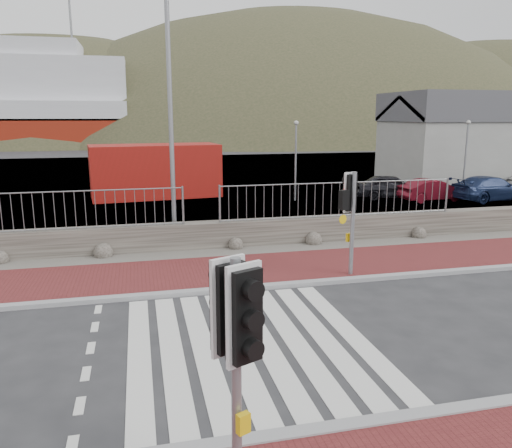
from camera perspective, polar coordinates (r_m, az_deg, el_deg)
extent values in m
plane|color=#28282B|center=(10.02, -0.77, -13.49)|extent=(220.00, 220.00, 0.00)
cube|color=maroon|center=(14.12, -4.76, -5.56)|extent=(40.00, 3.00, 0.08)
cube|color=gray|center=(7.49, 4.66, -22.86)|extent=(40.00, 0.25, 0.12)
cube|color=gray|center=(12.72, -3.73, -7.54)|extent=(40.00, 0.25, 0.12)
cube|color=silver|center=(9.82, -13.21, -14.34)|extent=(0.42, 5.60, 0.01)
cube|color=silver|center=(9.83, -9.60, -14.15)|extent=(0.42, 5.60, 0.01)
cube|color=silver|center=(9.88, -6.02, -13.91)|extent=(0.42, 5.60, 0.01)
cube|color=silver|center=(9.96, -2.50, -13.62)|extent=(0.42, 5.60, 0.01)
cube|color=silver|center=(10.08, 0.94, -13.29)|extent=(0.42, 5.60, 0.01)
cube|color=silver|center=(10.23, 4.29, -12.92)|extent=(0.42, 5.60, 0.01)
cube|color=silver|center=(10.41, 7.52, -12.53)|extent=(0.42, 5.60, 0.01)
cube|color=silver|center=(10.62, 10.62, -12.11)|extent=(0.42, 5.60, 0.01)
cube|color=#59544C|center=(16.03, -5.84, -3.45)|extent=(40.00, 1.50, 0.06)
cube|color=#443E38|center=(16.69, -6.23, -1.34)|extent=(40.00, 0.60, 0.90)
cylinder|color=gray|center=(16.37, -23.24, 3.35)|extent=(8.40, 0.04, 0.04)
cylinder|color=gray|center=(16.27, -8.35, 2.03)|extent=(0.07, 0.07, 1.20)
cylinder|color=gray|center=(17.47, 9.57, 4.68)|extent=(8.40, 0.04, 0.04)
cylinder|color=gray|center=(16.41, -4.17, 2.22)|extent=(0.07, 0.07, 1.20)
cylinder|color=gray|center=(19.56, 20.94, 3.06)|extent=(0.07, 0.07, 1.20)
cube|color=#4C4C4F|center=(37.02, -10.24, 5.31)|extent=(120.00, 40.00, 0.50)
cube|color=#3F4C54|center=(71.87, -11.86, 8.52)|extent=(220.00, 50.00, 0.05)
cube|color=silver|center=(78.51, -25.96, 14.46)|extent=(30.00, 12.00, 6.00)
cube|color=silver|center=(78.85, -26.24, 17.35)|extent=(18.00, 10.00, 2.50)
cylinder|color=gray|center=(78.16, -20.42, 20.84)|extent=(0.30, 0.30, 6.00)
cube|color=#9E9E99|center=(36.21, 24.26, 7.46)|extent=(12.00, 6.00, 4.00)
cube|color=#4C4C51|center=(36.14, 24.67, 12.04)|extent=(12.20, 6.20, 1.80)
ellipsoid|color=#303620|center=(100.58, -20.36, -2.54)|extent=(106.40, 68.40, 76.00)
ellipsoid|color=#303620|center=(106.27, 4.78, -4.39)|extent=(140.00, 90.00, 100.00)
ellipsoid|color=#303620|center=(125.96, 24.70, -0.03)|extent=(112.00, 72.00, 80.00)
cylinder|color=gray|center=(5.70, -2.25, -18.18)|extent=(0.12, 0.12, 2.93)
cube|color=gold|center=(5.89, -2.22, -21.25)|extent=(0.17, 0.14, 0.23)
cube|color=black|center=(5.30, -2.33, -9.86)|extent=(0.48, 0.40, 1.10)
sphere|color=#0CE53F|center=(5.43, -2.30, -12.93)|extent=(0.16, 0.16, 0.16)
cylinder|color=gray|center=(13.74, 10.96, -0.14)|extent=(0.11, 0.11, 2.91)
cube|color=gold|center=(13.82, 10.90, -1.62)|extent=(0.17, 0.13, 0.23)
cube|color=black|center=(13.58, 11.11, 3.50)|extent=(0.48, 0.38, 1.09)
sphere|color=#0CE53F|center=(13.63, 11.06, 2.20)|extent=(0.16, 0.16, 0.16)
cube|color=black|center=(13.35, 9.98, 2.72)|extent=(0.27, 0.24, 0.52)
cylinder|color=gray|center=(16.95, -9.75, 12.36)|extent=(0.16, 0.16, 8.86)
cube|color=#A01311|center=(27.91, -11.43, 5.98)|extent=(7.09, 3.59, 2.84)
imported|color=black|center=(27.69, 15.18, 4.14)|extent=(4.07, 2.46, 1.29)
imported|color=#590C18|center=(27.57, 19.49, 3.68)|extent=(3.57, 1.45, 1.15)
imported|color=#162246|center=(28.87, 25.19, 3.71)|extent=(4.65, 2.46, 1.28)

